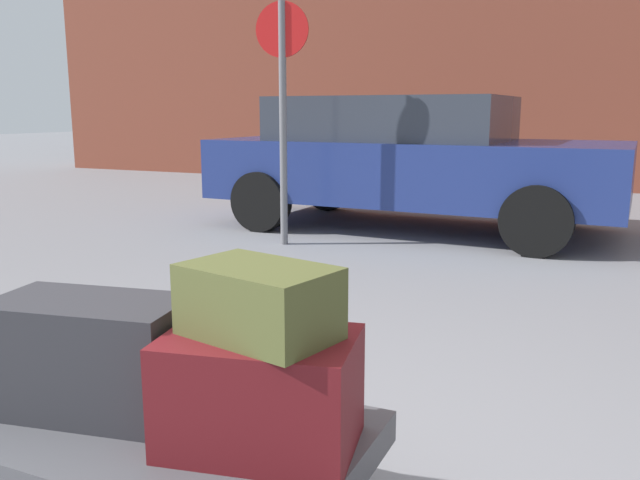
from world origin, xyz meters
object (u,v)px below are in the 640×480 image
(duffel_bag_maroon_center, at_px, (260,391))
(parked_car, at_px, (409,159))
(duffel_bag_olive_topmost_pile, at_px, (259,301))
(no_parking_sign, at_px, (283,97))
(luggage_cart, at_px, (160,444))
(duffel_bag_charcoal_front_right, at_px, (91,355))

(duffel_bag_maroon_center, bearing_deg, parked_car, 91.59)
(duffel_bag_olive_topmost_pile, relative_size, no_parking_sign, 0.18)
(parked_car, bearing_deg, duffel_bag_olive_topmost_pile, -77.63)
(duffel_bag_maroon_center, height_order, duffel_bag_olive_topmost_pile, duffel_bag_olive_topmost_pile)
(parked_car, distance_m, no_parking_sign, 1.71)
(luggage_cart, xyz_separation_m, duffel_bag_charcoal_front_right, (-0.24, -0.01, 0.25))
(parked_car, bearing_deg, duffel_bag_charcoal_front_right, -83.78)
(luggage_cart, height_order, no_parking_sign, no_parking_sign)
(duffel_bag_olive_topmost_pile, height_order, parked_car, parked_car)
(parked_car, bearing_deg, duffel_bag_maroon_center, -77.63)
(no_parking_sign, bearing_deg, parked_car, 58.32)
(duffel_bag_charcoal_front_right, distance_m, parked_car, 5.45)
(luggage_cart, relative_size, no_parking_sign, 0.57)
(luggage_cart, relative_size, duffel_bag_charcoal_front_right, 2.12)
(duffel_bag_charcoal_front_right, xyz_separation_m, no_parking_sign, (-1.42, 4.07, 0.88))
(duffel_bag_maroon_center, xyz_separation_m, duffel_bag_charcoal_front_right, (-0.59, -0.02, 0.02))
(duffel_bag_charcoal_front_right, bearing_deg, luggage_cart, -8.56)
(parked_car, height_order, no_parking_sign, no_parking_sign)
(duffel_bag_maroon_center, bearing_deg, luggage_cart, 170.83)
(parked_car, bearing_deg, no_parking_sign, -121.68)
(duffel_bag_maroon_center, xyz_separation_m, parked_car, (-1.18, 5.40, 0.26))
(duffel_bag_charcoal_front_right, height_order, duffel_bag_olive_topmost_pile, duffel_bag_olive_topmost_pile)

